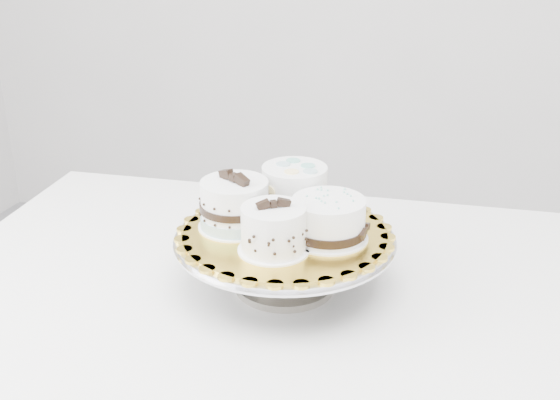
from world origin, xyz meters
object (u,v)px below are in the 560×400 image
(table, at_px, (303,329))
(cake_board, at_px, (285,233))
(cake_ribbon, at_px, (329,220))
(cake_banded, at_px, (235,206))
(cake_stand, at_px, (285,252))
(cake_swirl, at_px, (274,230))
(cake_dots, at_px, (294,189))

(table, relative_size, cake_board, 4.15)
(cake_board, distance_m, cake_ribbon, 0.08)
(table, height_order, cake_banded, cake_banded)
(cake_stand, bearing_deg, table, -16.66)
(cake_swirl, distance_m, cake_banded, 0.11)
(cake_stand, relative_size, cake_banded, 2.42)
(cake_banded, height_order, cake_ribbon, cake_banded)
(table, bearing_deg, cake_stand, 157.99)
(cake_banded, bearing_deg, cake_stand, 32.42)
(cake_board, relative_size, cake_swirl, 2.42)
(cake_dots, bearing_deg, table, -69.00)
(cake_board, bearing_deg, cake_dots, 96.65)
(cake_swirl, bearing_deg, table, 24.91)
(table, distance_m, cake_swirl, 0.22)
(cake_stand, bearing_deg, cake_dots, 96.65)
(cake_stand, distance_m, cake_banded, 0.11)
(cake_dots, relative_size, cake_ribbon, 0.99)
(cake_banded, distance_m, cake_ribbon, 0.16)
(cake_banded, bearing_deg, cake_swirl, -6.72)
(cake_ribbon, bearing_deg, cake_stand, -179.11)
(cake_board, relative_size, cake_dots, 2.49)
(cake_ribbon, bearing_deg, table, -161.78)
(cake_banded, bearing_deg, cake_dots, 79.39)
(cake_stand, relative_size, cake_board, 1.09)
(cake_stand, xyz_separation_m, cake_swirl, (0.00, -0.07, 0.07))
(table, distance_m, cake_banded, 0.24)
(cake_swirl, height_order, cake_banded, cake_banded)
(cake_banded, xyz_separation_m, cake_dots, (0.07, 0.09, 0.00))
(cake_stand, distance_m, cake_swirl, 0.10)
(table, height_order, cake_board, cake_board)
(cake_board, height_order, cake_banded, cake_banded)
(cake_swirl, bearing_deg, cake_stand, 58.75)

